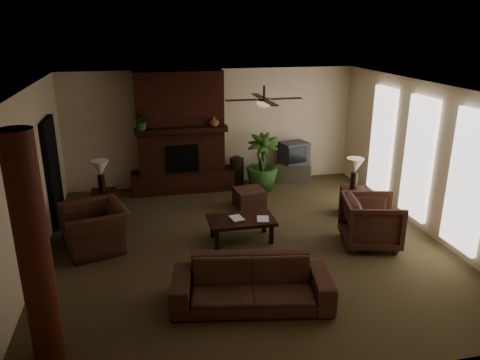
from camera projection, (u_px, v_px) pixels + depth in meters
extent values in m
plane|color=brown|center=(245.00, 244.00, 8.37)|extent=(7.00, 7.00, 0.00)
plane|color=silver|center=(245.00, 89.00, 7.46)|extent=(7.00, 7.00, 0.00)
plane|color=beige|center=(213.00, 128.00, 11.15)|extent=(7.00, 0.00, 7.00)
plane|color=beige|center=(322.00, 273.00, 4.68)|extent=(7.00, 0.00, 7.00)
plane|color=beige|center=(27.00, 185.00, 7.20)|extent=(0.00, 7.00, 7.00)
plane|color=beige|center=(427.00, 159.00, 8.62)|extent=(0.00, 7.00, 7.00)
cube|color=#491E13|center=(181.00, 132.00, 10.75)|extent=(2.00, 0.50, 2.80)
cube|color=#491E13|center=(183.00, 181.00, 11.04)|extent=(2.40, 0.70, 0.45)
cube|color=black|center=(183.00, 159.00, 10.70)|extent=(0.75, 0.04, 0.65)
cube|color=black|center=(182.00, 130.00, 10.46)|extent=(2.10, 0.28, 0.12)
cube|color=white|center=(382.00, 141.00, 10.11)|extent=(0.08, 0.85, 2.35)
cube|color=white|center=(418.00, 159.00, 8.81)|extent=(0.08, 0.85, 2.35)
cube|color=white|center=(467.00, 182.00, 7.52)|extent=(0.08, 0.85, 2.35)
cylinder|color=#5B2516|center=(34.00, 253.00, 5.10)|extent=(0.36, 0.36, 2.80)
cube|color=black|center=(53.00, 172.00, 8.99)|extent=(0.10, 1.00, 2.10)
cylinder|color=black|center=(264.00, 93.00, 7.86)|extent=(0.04, 0.04, 0.24)
cylinder|color=black|center=(264.00, 100.00, 7.90)|extent=(0.20, 0.20, 0.06)
ellipsoid|color=#F2BF72|center=(264.00, 103.00, 7.91)|extent=(0.26, 0.26, 0.14)
cube|color=black|center=(286.00, 98.00, 7.97)|extent=(0.55, 0.12, 0.01)
cube|color=black|center=(241.00, 100.00, 7.81)|extent=(0.55, 0.12, 0.01)
cube|color=black|center=(258.00, 96.00, 8.26)|extent=(0.12, 0.55, 0.01)
cube|color=black|center=(270.00, 103.00, 7.52)|extent=(0.12, 0.55, 0.01)
imported|color=#4B2B20|center=(252.00, 277.00, 6.45)|extent=(2.32, 1.04, 0.88)
imported|color=#4B2B20|center=(95.00, 221.00, 8.10)|extent=(1.08, 1.35, 1.03)
imported|color=#4B2B20|center=(371.00, 219.00, 8.20)|extent=(1.11, 1.15, 0.99)
cube|color=black|center=(241.00, 220.00, 8.39)|extent=(1.20, 0.70, 0.06)
cube|color=black|center=(217.00, 239.00, 8.13)|extent=(0.07, 0.07, 0.37)
cube|color=black|center=(271.00, 234.00, 8.33)|extent=(0.07, 0.07, 0.37)
cube|color=black|center=(212.00, 228.00, 8.59)|extent=(0.07, 0.07, 0.37)
cube|color=black|center=(264.00, 223.00, 8.79)|extent=(0.07, 0.07, 0.37)
cube|color=#4B2B20|center=(249.00, 198.00, 10.02)|extent=(0.66, 0.66, 0.40)
cube|color=#ACACAF|center=(294.00, 172.00, 11.60)|extent=(0.98, 0.79, 0.50)
cube|color=#363639|center=(294.00, 152.00, 11.43)|extent=(0.76, 0.65, 0.52)
cube|color=black|center=(297.00, 155.00, 11.19)|extent=(0.51, 0.16, 0.40)
cylinder|color=#2D2319|center=(237.00, 172.00, 11.27)|extent=(0.34, 0.34, 0.70)
sphere|color=#2D2319|center=(237.00, 162.00, 11.19)|extent=(0.34, 0.34, 0.34)
imported|color=#2F5421|center=(262.00, 174.00, 11.00)|extent=(0.97, 1.46, 0.76)
cube|color=black|center=(105.00, 204.00, 9.50)|extent=(0.50, 0.50, 0.55)
cylinder|color=black|center=(102.00, 183.00, 9.35)|extent=(0.16, 0.16, 0.35)
cone|color=white|center=(100.00, 168.00, 9.24)|extent=(0.40, 0.40, 0.30)
cube|color=black|center=(353.00, 201.00, 9.62)|extent=(0.61, 0.61, 0.55)
cylinder|color=black|center=(354.00, 180.00, 9.52)|extent=(0.14, 0.14, 0.35)
cone|color=white|center=(355.00, 165.00, 9.41)|extent=(0.36, 0.36, 0.30)
imported|color=#2F5421|center=(142.00, 123.00, 10.16)|extent=(0.40, 0.44, 0.33)
imported|color=brown|center=(214.00, 122.00, 10.53)|extent=(0.23, 0.24, 0.22)
imported|color=#999999|center=(231.00, 213.00, 8.29)|extent=(0.22, 0.06, 0.29)
imported|color=#999999|center=(257.00, 212.00, 8.30)|extent=(0.21, 0.07, 0.29)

